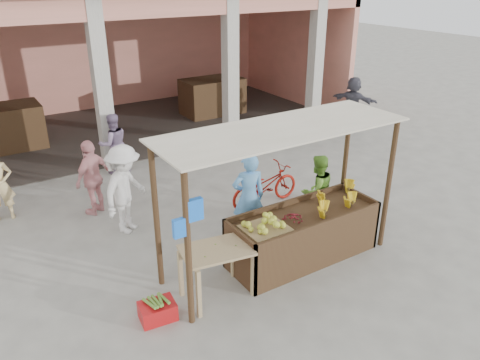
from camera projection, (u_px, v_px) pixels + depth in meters
ground at (278, 265)px, 7.84m from camera, size 60.00×60.00×0.00m
market_building at (100, 38)px, 13.64m from camera, size 14.40×6.40×4.20m
fruit_stall at (303, 237)px, 7.92m from camera, size 2.60×0.95×0.80m
stall_awning at (280, 155)px, 7.07m from camera, size 4.09×1.35×2.39m
banana_heap at (335, 200)px, 8.08m from camera, size 1.09×0.59×0.20m
melon_tray at (265, 226)px, 7.28m from camera, size 0.69×0.60×0.19m
berry_heap at (293, 217)px, 7.58m from camera, size 0.42×0.34×0.13m
side_table at (217, 257)px, 6.85m from camera, size 1.11×0.83×0.82m
papaya_pile at (216, 243)px, 6.76m from camera, size 0.67×0.38×0.19m
red_crate at (158, 311)px, 6.60m from camera, size 0.53×0.41×0.26m
plantain_bundle at (157, 302)px, 6.53m from camera, size 0.37×0.26×0.07m
produce_sacks at (242, 135)px, 12.99m from camera, size 0.86×0.53×0.65m
vendor_blue at (249, 194)px, 8.33m from camera, size 0.77×0.65×1.75m
vendor_green at (317, 189)px, 8.82m from camera, size 0.74×0.44×1.51m
motorcycle at (265, 185)px, 9.72m from camera, size 0.64×1.71×0.89m
shopper_a at (125, 186)px, 8.53m from camera, size 1.31×1.18×1.85m
shopper_b at (92, 175)px, 9.24m from camera, size 1.09×0.98×1.66m
shopper_d at (353, 100)px, 14.49m from camera, size 1.15×1.65×1.65m
shopper_f at (113, 141)px, 11.12m from camera, size 0.79×0.46×1.61m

